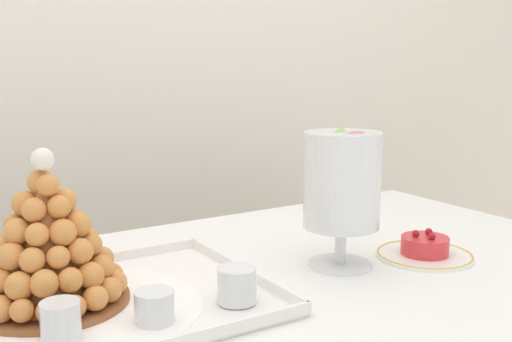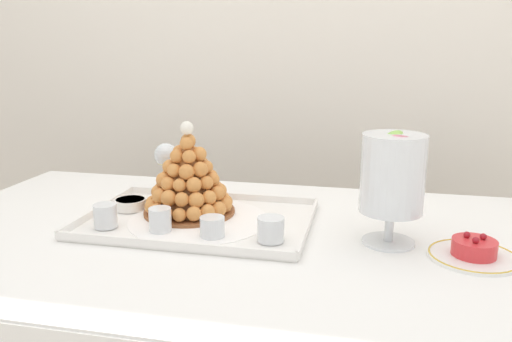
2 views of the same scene
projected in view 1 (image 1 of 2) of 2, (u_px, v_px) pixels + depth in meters
backdrop_wall at (43, 13)px, 1.62m from camera, size 4.80×0.10×2.50m
serving_tray at (87, 309)px, 0.92m from camera, size 0.55×0.39×0.02m
croquembouche at (48, 247)px, 0.92m from camera, size 0.23×0.23×0.24m
dessert_cup_mid_left at (61, 324)px, 0.81m from camera, size 0.05×0.05×0.06m
dessert_cup_centre at (155, 308)px, 0.87m from camera, size 0.06×0.06×0.05m
dessert_cup_mid_right at (237, 286)px, 0.94m from camera, size 0.06×0.06×0.05m
macaron_goblet at (342, 182)px, 1.11m from camera, size 0.14×0.14×0.26m
fruit_tart_plate at (425, 250)px, 1.18m from camera, size 0.19×0.19×0.05m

